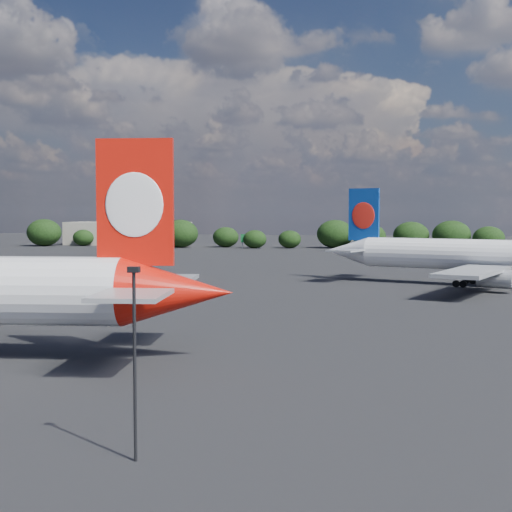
# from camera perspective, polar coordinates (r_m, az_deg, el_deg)

# --- Properties ---
(ground) EXTENTS (500.00, 500.00, 0.00)m
(ground) POSITION_cam_1_polar(r_m,az_deg,el_deg) (109.10, -3.41, -2.56)
(ground) COLOR black
(ground) RESTS_ON ground
(china_southern_airliner) EXTENTS (46.29, 44.49, 15.56)m
(china_southern_airliner) POSITION_cam_1_polar(r_m,az_deg,el_deg) (116.28, 16.78, 0.02)
(china_southern_airliner) COLOR white
(china_southern_airliner) RESTS_ON ground
(apron_lamp_post) EXTENTS (0.55, 0.30, 9.11)m
(apron_lamp_post) POSITION_cam_1_polar(r_m,az_deg,el_deg) (33.66, -9.69, -7.51)
(apron_lamp_post) COLOR black
(apron_lamp_post) RESTS_ON ground
(terminal_building) EXTENTS (42.00, 16.00, 8.00)m
(terminal_building) POSITION_cam_1_polar(r_m,az_deg,el_deg) (254.43, -10.18, 1.79)
(terminal_building) COLOR gray
(terminal_building) RESTS_ON ground
(highway_sign) EXTENTS (6.00, 0.30, 4.50)m
(highway_sign) POSITION_cam_1_polar(r_m,az_deg,el_deg) (225.75, -0.48, 1.41)
(highway_sign) COLOR #14672C
(highway_sign) RESTS_ON ground
(billboard_yellow) EXTENTS (5.00, 0.30, 5.50)m
(billboard_yellow) POSITION_cam_1_polar(r_m,az_deg,el_deg) (227.66, 7.25, 1.58)
(billboard_yellow) COLOR yellow
(billboard_yellow) RESTS_ON ground
(horizon_treeline) EXTENTS (205.89, 16.10, 9.16)m
(horizon_treeline) POSITION_cam_1_polar(r_m,az_deg,el_deg) (224.65, 6.87, 1.59)
(horizon_treeline) COLOR black
(horizon_treeline) RESTS_ON ground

